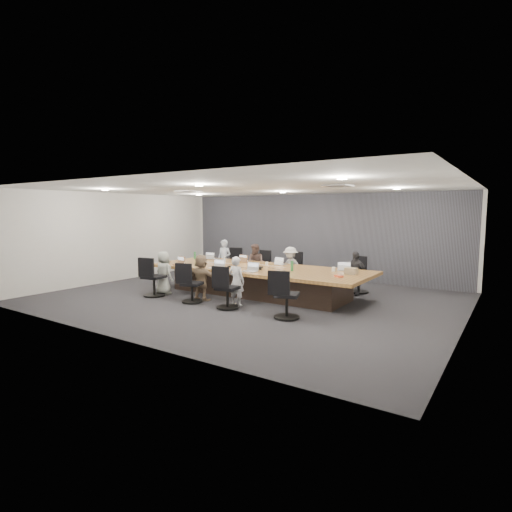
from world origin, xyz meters
The scene contains 41 objects.
floor centered at (0.00, 0.00, 0.00)m, with size 10.00×8.00×0.00m, color #2A2A2F.
ceiling centered at (0.00, 0.00, 2.80)m, with size 10.00×8.00×0.00m, color white.
wall_back centered at (0.00, 4.00, 1.40)m, with size 10.00×2.80×0.00m, color beige.
wall_front centered at (0.00, -4.00, 1.40)m, with size 10.00×2.80×0.00m, color beige.
wall_left centered at (-5.00, 0.00, 1.40)m, with size 8.00×2.80×0.00m, color beige.
wall_right centered at (5.00, 0.00, 1.40)m, with size 8.00×2.80×0.00m, color beige.
curtain centered at (0.00, 3.92, 1.40)m, with size 9.80×0.04×2.80m, color #494A56.
conference_table centered at (0.00, 0.50, 0.40)m, with size 6.00×2.20×0.74m.
chair_0 centered at (-2.20, 2.20, 0.41)m, with size 0.56×0.56×0.82m, color black, non-canonical shape.
chair_1 centered at (-0.96, 2.20, 0.39)m, with size 0.53×0.53×0.78m, color black, non-canonical shape.
chair_2 centered at (0.25, 2.20, 0.41)m, with size 0.56×0.56×0.82m, color black, non-canonical shape.
chair_3 centered at (2.19, 2.20, 0.40)m, with size 0.54×0.54×0.79m, color black, non-canonical shape.
chair_4 centered at (-2.15, -1.20, 0.43)m, with size 0.58×0.58×0.86m, color black, non-canonical shape.
chair_5 centered at (-0.82, -1.20, 0.39)m, with size 0.53×0.53×0.78m, color black, non-canonical shape.
chair_6 centered at (0.27, -1.20, 0.40)m, with size 0.54×0.54×0.80m, color black, non-canonical shape.
chair_7 centered at (1.82, -1.20, 0.42)m, with size 0.56×0.56×0.84m, color black, non-canonical shape.
person_0 centered at (-2.20, 1.85, 0.65)m, with size 0.48×0.31×1.31m, color #A6B0C3.
laptop_0 centered at (-2.20, 1.30, 0.75)m, with size 0.33×0.23×0.02m, color #B2B2B7.
person_1 centered at (-0.96, 1.85, 0.61)m, with size 0.60×0.46×1.23m, color brown.
laptop_1 centered at (-0.96, 1.30, 0.75)m, with size 0.32×0.22×0.02m, color #8C6647.
person_2 centered at (0.25, 1.85, 0.60)m, with size 0.77×0.44×1.19m, color #AAAAAA.
laptop_2 centered at (0.25, 1.30, 0.75)m, with size 0.30×0.20×0.02m, color #B2B2B7.
person_3 centered at (2.19, 1.85, 0.59)m, with size 0.69×0.29×1.17m, color #27272B.
laptop_3 centered at (2.19, 1.30, 0.75)m, with size 0.32×0.22×0.02m, color #B2B2B7.
person_4 centered at (-2.15, -0.85, 0.58)m, with size 0.57×0.37×1.16m, color #979D96.
laptop_4 centered at (-2.15, -0.30, 0.75)m, with size 0.29×0.20×0.02m, color #8C6647.
person_5 centered at (-0.82, -0.85, 0.58)m, with size 1.07×0.34×1.15m, color #7C644E.
laptop_5 centered at (-0.82, -0.30, 0.75)m, with size 0.33×0.23×0.02m, color #B2B2B7.
person_6 centered at (0.27, -0.85, 0.59)m, with size 0.43×0.28×1.17m, color silver.
laptop_6 centered at (0.27, -0.30, 0.75)m, with size 0.34×0.23×0.02m, color #B2B2B7.
bottle_green_left centered at (-2.65, 0.94, 0.85)m, with size 0.06×0.06×0.23m, color #2B793A.
bottle_green_right centered at (1.08, 0.40, 0.87)m, with size 0.07×0.07×0.26m, color #2B793A.
bottle_clear centered at (-1.29, 0.70, 0.84)m, with size 0.06×0.06×0.21m, color silver.
cup_white_far centered at (-0.04, 0.99, 0.79)m, with size 0.07×0.07×0.09m, color white.
cup_white_near centered at (1.96, 0.93, 0.79)m, with size 0.08×0.08×0.11m, color white.
mug_brown centered at (-2.65, 0.39, 0.79)m, with size 0.08×0.08×0.10m, color brown.
mic_left centered at (-0.64, 0.14, 0.75)m, with size 0.15×0.10×0.03m, color black.
mic_right centered at (0.10, 0.43, 0.76)m, with size 0.15×0.10×0.03m, color black.
stapler centered at (0.26, 0.11, 0.77)m, with size 0.18×0.04×0.07m, color black.
canvas_bag centered at (2.50, 0.70, 0.82)m, with size 0.29×0.18×0.15m, color #978462.
snack_packet centered at (2.41, 0.16, 0.76)m, with size 0.19×0.13×0.04m, color #DF4F29.
Camera 1 is at (5.76, -8.32, 2.21)m, focal length 28.00 mm.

